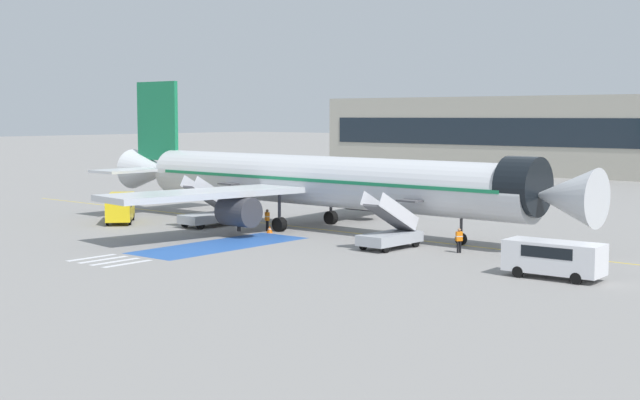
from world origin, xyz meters
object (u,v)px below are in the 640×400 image
object	(u,v)px
boarding_stairs_forward	(390,234)
traffic_cone_0	(270,229)
airliner	(316,181)
ground_crew_1	(459,239)
service_van_0	(120,206)
ground_crew_0	(239,219)
service_van_1	(554,256)
ground_crew_2	(267,219)
boarding_stairs_aft	(209,214)
fuel_tanker	(409,185)

from	to	relation	value
boarding_stairs_forward	traffic_cone_0	xyz separation A→B (m)	(-11.77, 0.73, -0.72)
airliner	ground_crew_1	xyz separation A→B (m)	(15.15, -3.53, -2.89)
boarding_stairs_forward	service_van_0	distance (m)	25.84
ground_crew_0	traffic_cone_0	size ratio (longest dim) A/B	3.16
ground_crew_0	traffic_cone_0	distance (m)	2.73
airliner	service_van_1	size ratio (longest dim) A/B	8.60
ground_crew_1	ground_crew_2	world-z (taller)	ground_crew_2
service_van_1	ground_crew_1	bearing A→B (deg)	60.04
boarding_stairs_forward	ground_crew_2	xyz separation A→B (m)	(-12.51, 1.26, 0.00)
service_van_1	boarding_stairs_forward	bearing A→B (deg)	73.77
airliner	boarding_stairs_aft	world-z (taller)	airliner
ground_crew_1	airliner	bearing A→B (deg)	110.87
boarding_stairs_aft	boarding_stairs_forward	bearing A→B (deg)	0.00
traffic_cone_0	service_van_1	bearing A→B (deg)	-9.18
service_van_1	ground_crew_1	distance (m)	9.87
airliner	ground_crew_2	world-z (taller)	airliner
fuel_tanker	boarding_stairs_aft	bearing A→B (deg)	-93.97
boarding_stairs_forward	boarding_stairs_aft	size ratio (longest dim) A/B	1.00
airliner	service_van_1	xyz separation A→B (m)	(23.88, -8.12, -2.58)
service_van_1	ground_crew_1	world-z (taller)	service_van_1
airliner	fuel_tanker	xyz separation A→B (m)	(-6.97, 23.42, -2.14)
ground_crew_0	boarding_stairs_forward	bearing A→B (deg)	-17.77
airliner	boarding_stairs_aft	distance (m)	9.21
fuel_tanker	traffic_cone_0	distance (m)	28.12
fuel_tanker	traffic_cone_0	size ratio (longest dim) A/B	18.85
ground_crew_2	ground_crew_1	bearing A→B (deg)	-160.25
ground_crew_2	traffic_cone_0	world-z (taller)	ground_crew_2
boarding_stairs_aft	traffic_cone_0	distance (m)	6.50
fuel_tanker	ground_crew_1	world-z (taller)	fuel_tanker
boarding_stairs_forward	fuel_tanker	bearing A→B (deg)	123.41
fuel_tanker	ground_crew_2	size ratio (longest dim) A/B	5.87
boarding_stairs_forward	fuel_tanker	size ratio (longest dim) A/B	0.52
airliner	ground_crew_0	world-z (taller)	airliner
boarding_stairs_aft	ground_crew_0	world-z (taller)	boarding_stairs_aft
service_van_0	ground_crew_0	distance (m)	11.71
boarding_stairs_aft	service_van_0	distance (m)	8.10
boarding_stairs_aft	ground_crew_1	bearing A→B (deg)	3.50
fuel_tanker	ground_crew_1	xyz separation A→B (m)	(22.11, -26.95, -0.75)
service_van_0	ground_crew_0	xyz separation A→B (m)	(11.43, 2.49, -0.44)
boarding_stairs_forward	boarding_stairs_aft	xyz separation A→B (m)	(-18.21, 0.49, 0.03)
airliner	boarding_stairs_aft	bearing A→B (deg)	-59.07
boarding_stairs_forward	service_van_0	bearing A→B (deg)	-172.77
fuel_tanker	traffic_cone_0	bearing A→B (deg)	-80.71
service_van_0	ground_crew_1	world-z (taller)	service_van_0
airliner	ground_crew_1	world-z (taller)	airliner
airliner	service_van_0	distance (m)	17.01
fuel_tanker	ground_crew_2	world-z (taller)	fuel_tanker
fuel_tanker	service_van_0	size ratio (longest dim) A/B	1.89
ground_crew_0	traffic_cone_0	xyz separation A→B (m)	(2.51, 0.79, -0.70)
boarding_stairs_forward	ground_crew_2	distance (m)	12.57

